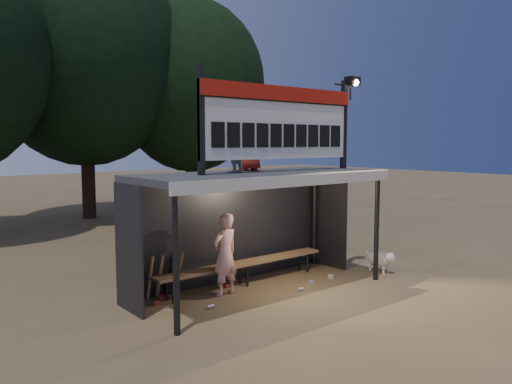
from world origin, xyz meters
The scene contains 12 objects.
ground centered at (0.00, 0.00, 0.00)m, with size 80.00×80.00×0.00m, color brown.
player centered at (-0.68, 0.25, 0.78)m, with size 0.57×0.38×1.57m, color white.
child_a centered at (-0.54, 0.20, 2.79)m, with size 0.45×0.35×0.94m, color gray.
child_b centered at (0.10, 0.47, 2.87)m, with size 0.54×0.35×1.10m, color #A12518.
dugout_shelter centered at (0.00, 0.24, 1.85)m, with size 5.10×2.08×2.32m.
scoreboard_assembly centered at (0.56, -0.01, 3.32)m, with size 4.10×0.27×1.99m.
bench centered at (0.00, 0.55, 0.43)m, with size 4.00×0.35×0.48m.
tree_mid centered at (1.00, 11.50, 6.17)m, with size 7.22×7.22×10.36m.
tree_right centered at (5.00, 10.50, 5.19)m, with size 6.08×6.08×8.72m.
dog centered at (3.01, -0.57, 0.28)m, with size 0.36×0.81×0.49m.
bats centered at (-1.65, 0.82, 0.43)m, with size 0.68×0.35×0.84m.
litter centered at (-0.31, 0.18, 0.04)m, with size 3.82×1.38×0.08m.
Camera 1 is at (-6.08, -7.27, 2.88)m, focal length 35.00 mm.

